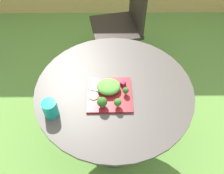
{
  "coord_description": "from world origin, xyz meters",
  "views": [
    {
      "loc": [
        -0.02,
        -0.9,
        1.77
      ],
      "look_at": [
        -0.01,
        -0.03,
        0.74
      ],
      "focal_mm": 37.43,
      "sensor_mm": 36.0,
      "label": 1
    }
  ],
  "objects_px": {
    "drinking_glass": "(50,109)",
    "fork": "(103,92)",
    "patio_chair": "(125,18)",
    "salad_plate": "(110,94)"
  },
  "relations": [
    {
      "from": "drinking_glass",
      "to": "fork",
      "type": "relative_size",
      "value": 0.66
    },
    {
      "from": "patio_chair",
      "to": "salad_plate",
      "type": "distance_m",
      "value": 1.07
    },
    {
      "from": "fork",
      "to": "salad_plate",
      "type": "bearing_deg",
      "value": -20.44
    },
    {
      "from": "drinking_glass",
      "to": "fork",
      "type": "xyz_separation_m",
      "value": [
        0.28,
        0.14,
        -0.03
      ]
    },
    {
      "from": "drinking_glass",
      "to": "patio_chair",
      "type": "bearing_deg",
      "value": 68.63
    },
    {
      "from": "patio_chair",
      "to": "drinking_glass",
      "type": "height_order",
      "value": "patio_chair"
    },
    {
      "from": "patio_chair",
      "to": "drinking_glass",
      "type": "bearing_deg",
      "value": -111.37
    },
    {
      "from": "patio_chair",
      "to": "fork",
      "type": "distance_m",
      "value": 1.07
    },
    {
      "from": "patio_chair",
      "to": "salad_plate",
      "type": "relative_size",
      "value": 3.5
    },
    {
      "from": "patio_chair",
      "to": "drinking_glass",
      "type": "distance_m",
      "value": 1.28
    }
  ]
}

